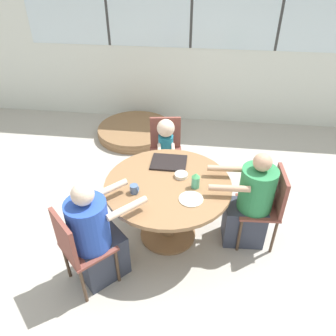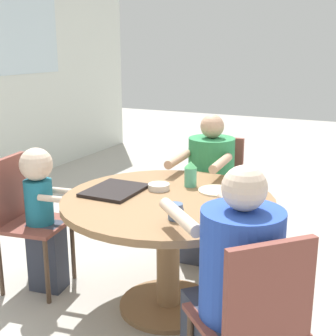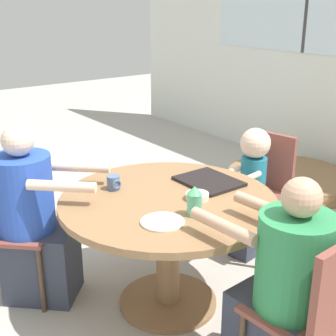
% 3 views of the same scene
% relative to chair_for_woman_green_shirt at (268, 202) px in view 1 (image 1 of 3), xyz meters
% --- Properties ---
extents(ground_plane, '(16.00, 16.00, 0.00)m').
position_rel_chair_for_woman_green_shirt_xyz_m(ground_plane, '(-0.99, -0.06, -0.53)').
color(ground_plane, '#B2ADA3').
extents(wall_back_with_windows, '(8.40, 0.08, 2.80)m').
position_rel_chair_for_woman_green_shirt_xyz_m(wall_back_with_windows, '(-0.99, 2.79, 0.89)').
color(wall_back_with_windows, silver).
rests_on(wall_back_with_windows, ground_plane).
extents(dining_table, '(1.25, 1.25, 0.71)m').
position_rel_chair_for_woman_green_shirt_xyz_m(dining_table, '(-0.99, -0.06, 0.03)').
color(dining_table, olive).
rests_on(dining_table, ground_plane).
extents(chair_for_woman_green_shirt, '(0.42, 0.42, 0.88)m').
position_rel_chair_for_woman_green_shirt_xyz_m(chair_for_woman_green_shirt, '(0.00, 0.00, 0.00)').
color(chair_for_woman_green_shirt, brown).
rests_on(chair_for_woman_green_shirt, ground_plane).
extents(chair_for_man_blue_shirt, '(0.57, 0.57, 0.88)m').
position_rel_chair_for_woman_green_shirt_xyz_m(chair_for_man_blue_shirt, '(-1.68, -0.77, 0.00)').
color(chair_for_man_blue_shirt, brown).
rests_on(chair_for_man_blue_shirt, ground_plane).
extents(chair_for_toddler, '(0.46, 0.46, 0.88)m').
position_rel_chair_for_woman_green_shirt_xyz_m(chair_for_toddler, '(-1.15, 0.93, 0.00)').
color(chair_for_toddler, brown).
rests_on(chair_for_toddler, ground_plane).
extents(person_woman_green_shirt, '(0.66, 0.39, 1.09)m').
position_rel_chair_for_woman_green_shirt_xyz_m(person_woman_green_shirt, '(-0.17, -0.01, -0.05)').
color(person_woman_green_shirt, '#333847').
rests_on(person_woman_green_shirt, ground_plane).
extents(person_man_blue_shirt, '(0.68, 0.69, 1.12)m').
position_rel_chair_for_woman_green_shirt_xyz_m(person_man_blue_shirt, '(-1.56, -0.65, -0.04)').
color(person_man_blue_shirt, '#333847').
rests_on(person_man_blue_shirt, ground_plane).
extents(person_toddler, '(0.24, 0.37, 0.96)m').
position_rel_chair_for_woman_green_shirt_xyz_m(person_toddler, '(-1.12, 0.78, -0.03)').
color(person_toddler, '#333847').
rests_on(person_toddler, ground_plane).
extents(food_tray_dark, '(0.37, 0.30, 0.02)m').
position_rel_chair_for_woman_green_shirt_xyz_m(food_tray_dark, '(-1.03, 0.28, 0.19)').
color(food_tray_dark, black).
rests_on(food_tray_dark, dining_table).
extents(coffee_mug, '(0.08, 0.08, 0.08)m').
position_rel_chair_for_woman_green_shirt_xyz_m(coffee_mug, '(-1.29, -0.24, 0.23)').
color(coffee_mug, slate).
rests_on(coffee_mug, dining_table).
extents(sippy_cup, '(0.08, 0.08, 0.16)m').
position_rel_chair_for_woman_green_shirt_xyz_m(sippy_cup, '(-0.73, -0.09, 0.27)').
color(sippy_cup, '#4CA57F').
rests_on(sippy_cup, dining_table).
extents(bowl_white_shallow, '(0.13, 0.13, 0.04)m').
position_rel_chair_for_woman_green_shirt_xyz_m(bowl_white_shallow, '(-0.88, 0.06, 0.20)').
color(bowl_white_shallow, silver).
rests_on(bowl_white_shallow, dining_table).
extents(plate_tortillas, '(0.23, 0.23, 0.01)m').
position_rel_chair_for_woman_green_shirt_xyz_m(plate_tortillas, '(-0.75, -0.27, 0.19)').
color(plate_tortillas, beige).
rests_on(plate_tortillas, dining_table).
extents(folded_table_stack, '(1.22, 1.22, 0.15)m').
position_rel_chair_for_woman_green_shirt_xyz_m(folded_table_stack, '(-1.80, 2.06, -0.45)').
color(folded_table_stack, olive).
rests_on(folded_table_stack, ground_plane).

